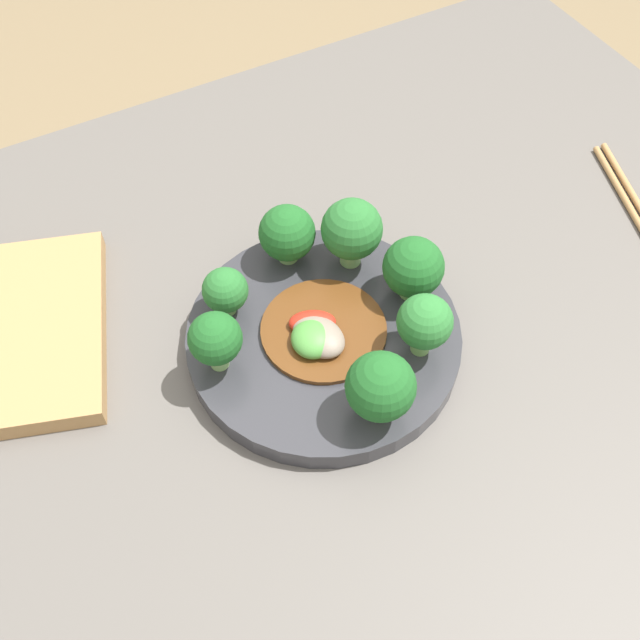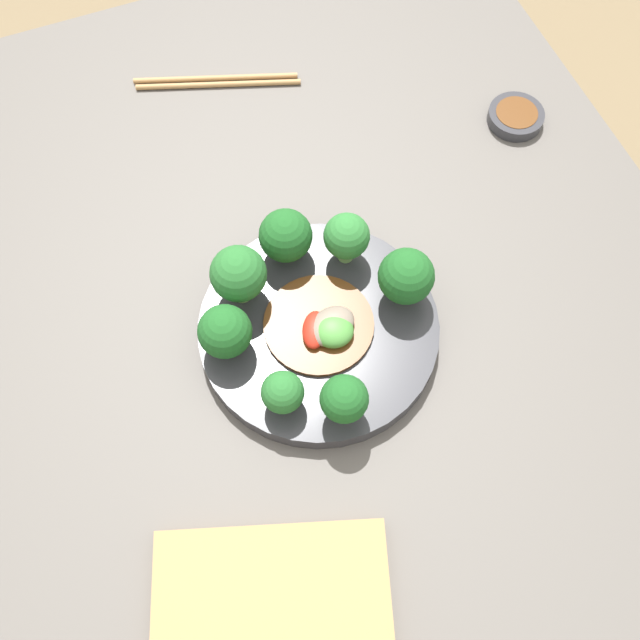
% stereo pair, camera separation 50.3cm
% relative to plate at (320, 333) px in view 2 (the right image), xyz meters
% --- Properties ---
extents(ground_plane, '(8.00, 8.00, 0.00)m').
position_rel_plate_xyz_m(ground_plane, '(0.00, -0.01, -0.75)').
color(ground_plane, '#7F6B4C').
extents(table, '(1.11, 0.85, 0.74)m').
position_rel_plate_xyz_m(table, '(0.00, -0.01, -0.38)').
color(table, '#5B5651').
rests_on(table, ground_plane).
extents(plate, '(0.25, 0.25, 0.02)m').
position_rel_plate_xyz_m(plate, '(0.00, 0.00, 0.00)').
color(plate, '#333338').
rests_on(plate, table).
extents(broccoli_east, '(0.06, 0.06, 0.07)m').
position_rel_plate_xyz_m(broccoli_east, '(0.10, 0.00, 0.05)').
color(broccoli_east, '#7AAD5B').
rests_on(broccoli_east, plate).
extents(broccoli_southeast, '(0.05, 0.05, 0.07)m').
position_rel_plate_xyz_m(broccoli_southeast, '(0.07, -0.06, 0.05)').
color(broccoli_southeast, '#7AAD5B').
rests_on(broccoli_southeast, plate).
extents(broccoli_northeast, '(0.06, 0.06, 0.07)m').
position_rel_plate_xyz_m(broccoli_northeast, '(0.07, 0.06, 0.05)').
color(broccoli_northeast, '#89B76B').
rests_on(broccoli_northeast, plate).
extents(broccoli_south, '(0.06, 0.06, 0.07)m').
position_rel_plate_xyz_m(broccoli_south, '(0.01, -0.09, 0.05)').
color(broccoli_south, '#70A356').
rests_on(broccoli_south, plate).
extents(broccoli_west, '(0.05, 0.05, 0.06)m').
position_rel_plate_xyz_m(broccoli_west, '(-0.09, 0.01, 0.05)').
color(broccoli_west, '#89B76B').
rests_on(broccoli_west, plate).
extents(broccoli_north, '(0.05, 0.05, 0.06)m').
position_rel_plate_xyz_m(broccoli_north, '(0.02, 0.09, 0.05)').
color(broccoli_north, '#89B76B').
rests_on(broccoli_north, plate).
extents(broccoli_northwest, '(0.04, 0.04, 0.05)m').
position_rel_plate_xyz_m(broccoli_northwest, '(-0.06, 0.06, 0.04)').
color(broccoli_northwest, '#70A356').
rests_on(broccoli_northwest, plate).
extents(stirfry_center, '(0.11, 0.11, 0.02)m').
position_rel_plate_xyz_m(stirfry_center, '(-0.00, -0.00, 0.02)').
color(stirfry_center, '#5B3314').
rests_on(stirfry_center, plate).
extents(chopsticks, '(0.09, 0.20, 0.01)m').
position_rel_plate_xyz_m(chopsticks, '(0.38, -0.01, -0.01)').
color(chopsticks, '#AD7F4C').
rests_on(chopsticks, table).
extents(sauce_dish, '(0.07, 0.07, 0.02)m').
position_rel_plate_xyz_m(sauce_dish, '(0.19, -0.33, -0.00)').
color(sauce_dish, '#333338').
rests_on(sauce_dish, table).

